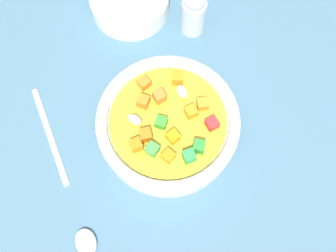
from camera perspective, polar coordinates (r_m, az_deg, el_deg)
ground_plane at (r=57.97cm, az=0.00°, el=-1.07°), size 140.00×140.00×2.00cm
soup_bowl_main at (r=54.48cm, az=0.00°, el=0.14°), size 18.02×18.02×5.83cm
spoon at (r=56.26cm, az=-13.45°, el=-7.32°), size 20.33×14.91×1.03cm
side_bowl_small at (r=64.48cm, az=-5.10°, el=16.27°), size 11.42×11.42×3.61cm
pepper_shaker at (r=60.67cm, az=3.92°, el=14.87°), size 3.37×3.37×8.13cm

